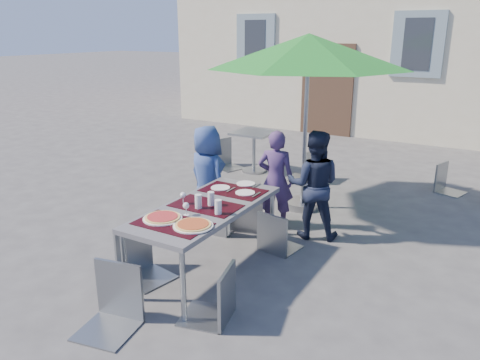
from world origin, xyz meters
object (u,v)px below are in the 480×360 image
Objects in this scene: patio_umbrella at (309,52)px; child_0 at (207,177)px; pizza_near_right at (193,225)px; chair_3 at (138,222)px; child_1 at (276,180)px; bg_chair_l_1 at (449,161)px; pizza_near_left at (163,218)px; chair_4 at (215,262)px; chair_2 at (277,208)px; chair_5 at (109,261)px; cafe_table_0 at (254,144)px; dining_table at (206,211)px; bg_chair_l_0 at (225,136)px; chair_1 at (248,189)px; chair_0 at (215,193)px; child_2 at (314,185)px; bg_chair_r_0 at (307,145)px.

child_0 is at bearing -124.54° from patio_umbrella.
pizza_near_right is 0.28× the size of child_0.
chair_3 is at bearing 115.97° from child_0.
child_1 is 3.19m from bg_chair_l_1.
child_1 reaches higher than pizza_near_left.
chair_4 is 0.35× the size of patio_umbrella.
chair_2 is 3.60m from bg_chair_l_1.
pizza_near_right is 0.81m from chair_5.
patio_umbrella is (-0.44, 2.99, 1.64)m from chair_4.
child_1 is 1.73× the size of cafe_table_0.
bg_chair_l_0 is (-1.98, 3.55, -0.09)m from dining_table.
chair_2 reaches higher than cafe_table_0.
dining_table is 0.54m from pizza_near_left.
chair_2 is at bearing -32.13° from chair_1.
child_0 is at bearing -62.82° from bg_chair_l_0.
chair_0 is at bearing -125.80° from bg_chair_l_1.
child_2 is at bearing 17.76° from chair_1.
chair_2 is (0.23, 1.32, -0.23)m from pizza_near_right.
chair_2 is 0.95× the size of chair_4.
child_0 reaches higher than dining_table.
patio_umbrella reaches higher than cafe_table_0.
patio_umbrella is (0.13, 2.29, 1.51)m from dining_table.
bg_chair_l_1 is (1.76, 2.65, -0.14)m from child_1.
child_2 is at bearing 77.84° from pizza_near_right.
pizza_near_right is 0.37× the size of bg_chair_l_0.
chair_4 reaches higher than chair_0.
chair_1 is (-0.24, -0.29, -0.08)m from child_1.
dining_table is at bearing -84.65° from bg_chair_r_0.
child_2 reaches higher than chair_2.
dining_table is 1.81× the size of bg_chair_l_0.
chair_3 reaches higher than pizza_near_right.
bg_chair_l_0 is at bearing 118.29° from pizza_near_right.
pizza_near_right is 1.99m from child_1.
chair_4 is 0.90m from chair_5.
child_0 is 1.31× the size of bg_chair_l_0.
child_2 reaches higher than child_1.
pizza_near_left is 0.28× the size of child_0.
cafe_table_0 is (-0.89, 2.66, -0.03)m from chair_0.
dining_table is 1.75× the size of bg_chair_r_0.
child_2 reaches higher than chair_3.
child_1 is 0.47× the size of patio_umbrella.
chair_1 is 3.56m from bg_chair_l_1.
cafe_table_0 is (-1.94, 4.25, -0.05)m from chair_4.
chair_3 is (-0.63, -1.89, -0.04)m from child_1.
bg_chair_r_0 reaches higher than bg_chair_l_0.
patio_umbrella is 2.70× the size of bg_chair_l_0.
child_1 reaches higher than chair_1.
pizza_near_left is 0.37× the size of bg_chair_l_0.
chair_0 is at bearing -71.43° from cafe_table_0.
chair_2 is 3.65m from bg_chair_l_0.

